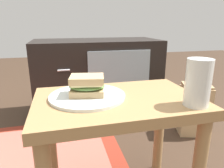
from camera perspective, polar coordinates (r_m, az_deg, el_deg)
name	(u,v)px	position (r m, az deg, el deg)	size (l,w,h in m)	color
side_table	(117,121)	(0.74, 1.52, -10.34)	(0.56, 0.36, 0.46)	#A37A4C
tv_cabinet	(98,76)	(1.66, -3.99, 2.11)	(0.96, 0.46, 0.58)	black
area_rug	(32,162)	(1.23, -21.37, -19.47)	(0.97, 0.87, 0.01)	maroon
plate	(87,96)	(0.71, -6.81, -3.29)	(0.26, 0.26, 0.01)	silver
sandwich_front	(87,85)	(0.70, -6.92, -0.38)	(0.14, 0.12, 0.07)	tan
beer_glass	(198,84)	(0.67, 22.67, 0.05)	(0.08, 0.08, 0.15)	silver
paper_bag	(194,110)	(1.44, 21.83, -6.61)	(0.21, 0.17, 0.34)	tan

